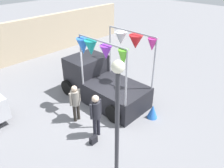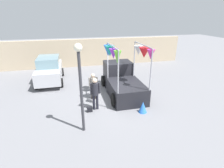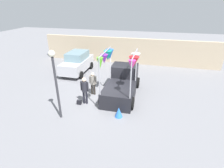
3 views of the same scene
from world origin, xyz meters
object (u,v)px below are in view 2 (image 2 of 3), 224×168
at_px(parked_car, 49,70).
at_px(folded_kite_bundle_azure, 143,107).
at_px(vendor_truck, 122,79).
at_px(street_lamp, 80,77).
at_px(person_vendor, 93,84).
at_px(person_customer, 95,91).
at_px(handbag, 90,109).

distance_m(parked_car, folded_kite_bundle_azure, 7.74).
distance_m(vendor_truck, street_lamp, 4.75).
xyz_separation_m(person_vendor, street_lamp, (-0.87, -2.98, 1.53)).
xyz_separation_m(vendor_truck, person_customer, (-1.98, -1.81, 0.14)).
height_order(parked_car, folded_kite_bundle_azure, parked_car).
xyz_separation_m(person_customer, street_lamp, (-0.79, -1.71, 1.42)).
distance_m(parked_car, person_customer, 5.63).
height_order(handbag, folded_kite_bundle_azure, folded_kite_bundle_azure).
bearing_deg(vendor_truck, handbag, -139.33).
relative_size(handbag, folded_kite_bundle_azure, 0.47).
relative_size(vendor_truck, person_vendor, 2.52).
distance_m(handbag, folded_kite_bundle_azure, 2.78).
bearing_deg(parked_car, street_lamp, -73.93).
bearing_deg(vendor_truck, person_vendor, -164.39).
relative_size(person_customer, street_lamp, 0.46).
xyz_separation_m(person_vendor, handbag, (-0.43, -1.47, -0.83)).
bearing_deg(person_vendor, handbag, -106.12).
xyz_separation_m(parked_car, folded_kite_bundle_azure, (5.05, -5.84, -0.64)).
xyz_separation_m(person_customer, folded_kite_bundle_azure, (2.34, -0.90, -0.78)).
bearing_deg(vendor_truck, street_lamp, -128.27).
bearing_deg(vendor_truck, parked_car, 146.25).
bearing_deg(vendor_truck, folded_kite_bundle_azure, -82.49).
xyz_separation_m(handbag, folded_kite_bundle_azure, (2.69, -0.70, 0.16)).
bearing_deg(vendor_truck, person_customer, -137.69).
bearing_deg(person_customer, street_lamp, -114.79).
height_order(parked_car, handbag, parked_car).
xyz_separation_m(parked_car, street_lamp, (1.92, -6.65, 1.56)).
height_order(handbag, street_lamp, street_lamp).
bearing_deg(folded_kite_bundle_azure, street_lamp, -165.41).
distance_m(person_vendor, street_lamp, 3.46).
relative_size(parked_car, handbag, 14.29).
bearing_deg(street_lamp, handbag, 73.76).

